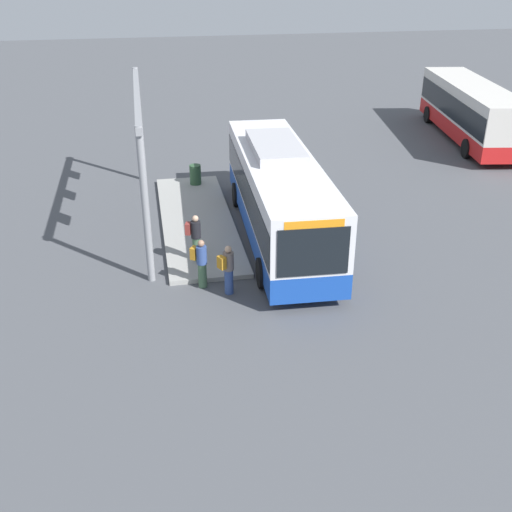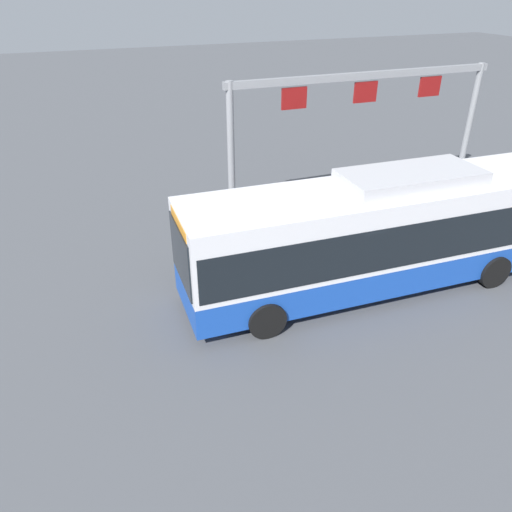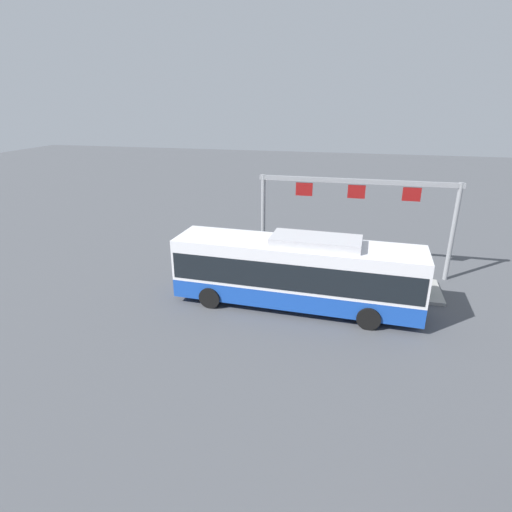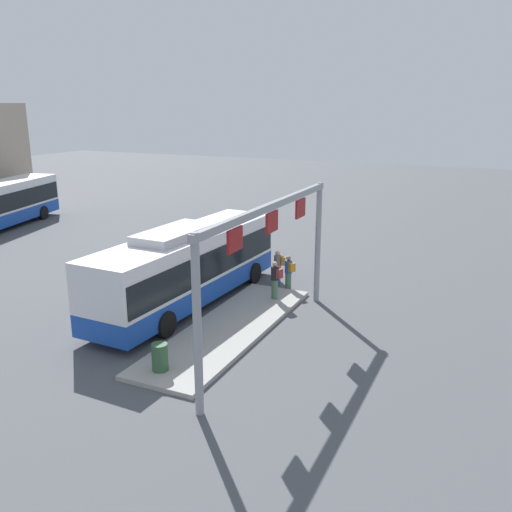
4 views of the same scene
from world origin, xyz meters
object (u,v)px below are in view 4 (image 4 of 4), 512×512
object	(u,v)px
bus_background_left	(3,201)
person_waiting_mid	(275,279)
bus_main	(188,263)
person_boarding	(278,267)
trash_bin	(160,357)
person_waiting_near	(289,272)

from	to	relation	value
bus_background_left	person_waiting_mid	xyz separation A→B (m)	(-6.01, -23.07, -0.73)
bus_main	person_waiting_mid	bearing A→B (deg)	-60.24
person_waiting_mid	person_boarding	bearing A→B (deg)	-53.37
bus_main	person_waiting_mid	distance (m)	3.80
bus_main	trash_bin	world-z (taller)	bus_main
bus_background_left	person_waiting_mid	world-z (taller)	bus_background_left
person_boarding	trash_bin	bearing A→B (deg)	62.45
person_boarding	trash_bin	distance (m)	9.88
bus_main	person_waiting_mid	xyz separation A→B (m)	(1.72, -3.30, -0.76)
person_waiting_mid	trash_bin	world-z (taller)	person_waiting_mid
bus_background_left	person_waiting_mid	bearing A→B (deg)	61.19
bus_background_left	person_waiting_near	bearing A→B (deg)	65.03
person_boarding	person_waiting_near	distance (m)	0.98
person_waiting_mid	trash_bin	distance (m)	7.69
person_boarding	person_waiting_mid	size ratio (longest dim) A/B	1.00
bus_main	trash_bin	size ratio (longest dim) A/B	12.46
person_boarding	person_waiting_near	bearing A→B (deg)	114.48
person_boarding	bus_background_left	bearing A→B (deg)	-37.58
person_waiting_near	person_boarding	bearing A→B (deg)	-6.57
bus_main	person_waiting_near	world-z (taller)	bus_main
bus_background_left	person_waiting_near	world-z (taller)	bus_background_left
bus_background_left	person_waiting_near	distance (m)	23.48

